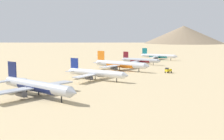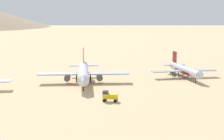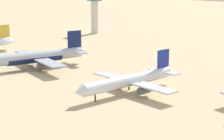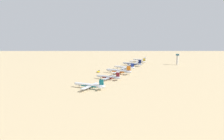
# 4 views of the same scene
# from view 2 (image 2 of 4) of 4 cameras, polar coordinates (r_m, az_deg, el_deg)

# --- Properties ---
(parked_jet_4) EXTENTS (50.97, 41.51, 14.69)m
(parked_jet_4) POSITION_cam_2_polar(r_m,az_deg,el_deg) (168.72, -4.37, -0.42)
(parked_jet_4) COLOR silver
(parked_jet_4) RESTS_ON ground
(parked_jet_5) EXTENTS (40.17, 32.55, 11.61)m
(parked_jet_5) POSITION_cam_2_polar(r_m,az_deg,el_deg) (186.25, 11.01, -0.02)
(parked_jet_5) COLOR #B2B7C1
(parked_jet_5) RESTS_ON ground
(service_truck) EXTENTS (4.29, 5.68, 3.90)m
(service_truck) POSITION_cam_2_polar(r_m,az_deg,el_deg) (134.15, -0.38, -3.96)
(service_truck) COLOR yellow
(service_truck) RESTS_ON ground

